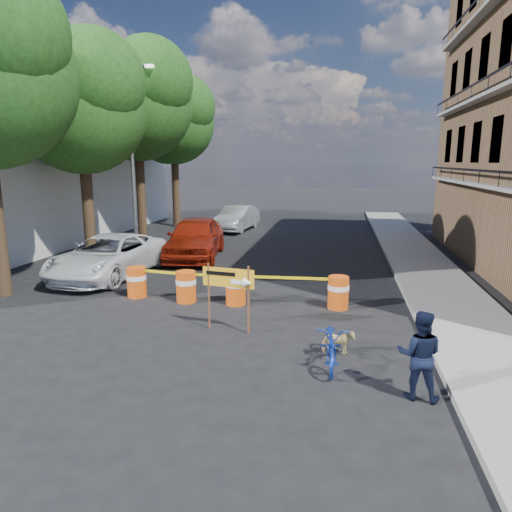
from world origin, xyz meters
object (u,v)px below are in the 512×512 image
at_px(barrel_mid_left, 186,286).
at_px(suv_white, 109,256).
at_px(detour_sign, 234,284).
at_px(dog, 338,342).
at_px(barrel_far_right, 338,292).
at_px(barrel_far_left, 137,281).
at_px(pedestrian, 419,355).
at_px(sedan_silver, 237,218).
at_px(sedan_red, 195,238).
at_px(bicycle, 332,324).
at_px(barrel_mid_right, 236,288).

distance_m(barrel_mid_left, suv_white, 4.30).
xyz_separation_m(detour_sign, dog, (2.41, -0.88, -0.90)).
relative_size(barrel_mid_left, barrel_far_right, 1.00).
distance_m(barrel_far_left, pedestrian, 8.62).
xyz_separation_m(pedestrian, sedan_silver, (-7.24, 18.21, -0.06)).
height_order(barrel_mid_left, barrel_far_right, same).
relative_size(barrel_mid_left, sedan_red, 0.18).
height_order(barrel_far_right, dog, barrel_far_right).
distance_m(barrel_mid_left, detour_sign, 2.87).
height_order(pedestrian, bicycle, bicycle).
bearing_deg(barrel_mid_left, pedestrian, -38.39).
height_order(barrel_far_left, barrel_mid_left, same).
relative_size(barrel_mid_left, pedestrian, 0.58).
relative_size(detour_sign, suv_white, 0.31).
relative_size(barrel_far_right, suv_white, 0.17).
distance_m(barrel_far_left, sedan_red, 5.68).
distance_m(barrel_far_right, dog, 3.11).
bearing_deg(pedestrian, barrel_mid_left, -28.34).
height_order(barrel_mid_left, suv_white, suv_white).
distance_m(barrel_far_left, sedan_silver, 13.54).
relative_size(pedestrian, dog, 2.36).
bearing_deg(suv_white, barrel_far_left, -42.42).
height_order(detour_sign, sedan_red, sedan_red).
xyz_separation_m(barrel_mid_left, suv_white, (-3.61, 2.33, 0.25)).
relative_size(barrel_mid_right, bicycle, 0.52).
distance_m(barrel_mid_left, barrel_far_right, 4.28).
height_order(barrel_mid_right, pedestrian, pedestrian).
distance_m(barrel_far_right, detour_sign, 3.34).
distance_m(bicycle, suv_white, 9.69).
bearing_deg(barrel_far_right, pedestrian, -73.70).
bearing_deg(sedan_red, pedestrian, -62.75).
bearing_deg(barrel_far_right, sedan_red, 135.88).
bearing_deg(suv_white, bicycle, -32.44).
distance_m(barrel_mid_right, sedan_red, 6.62).
height_order(barrel_far_left, sedan_red, sedan_red).
bearing_deg(barrel_far_left, barrel_far_right, -0.37).
bearing_deg(sedan_red, barrel_far_right, -51.86).
height_order(barrel_far_left, pedestrian, pedestrian).
relative_size(barrel_far_right, detour_sign, 0.55).
relative_size(barrel_far_right, pedestrian, 0.58).
bearing_deg(dog, bicycle, 158.69).
bearing_deg(detour_sign, barrel_far_left, 154.93).
height_order(barrel_far_left, dog, barrel_far_left).
height_order(barrel_mid_left, bicycle, bicycle).
relative_size(detour_sign, sedan_red, 0.32).
bearing_deg(barrel_far_left, barrel_mid_right, -3.54).
xyz_separation_m(barrel_far_left, detour_sign, (3.49, -2.26, 0.71)).
bearing_deg(pedestrian, sedan_red, -44.96).
bearing_deg(barrel_mid_right, detour_sign, -78.03).
bearing_deg(bicycle, pedestrian, -37.38).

